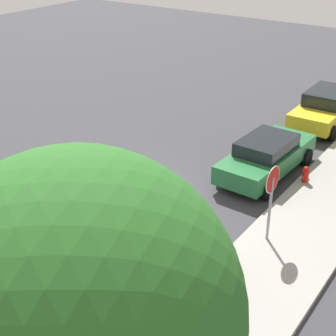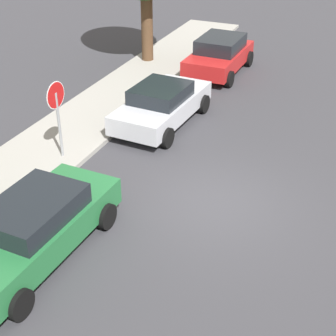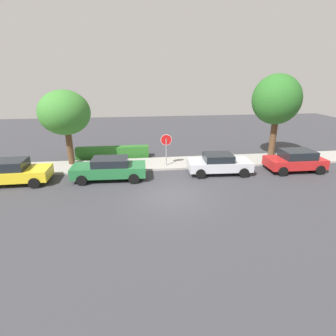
% 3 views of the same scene
% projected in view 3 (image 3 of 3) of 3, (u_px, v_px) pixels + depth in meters
% --- Properties ---
extents(ground_plane, '(60.00, 60.00, 0.00)m').
position_uv_depth(ground_plane, '(171.00, 196.00, 14.48)').
color(ground_plane, '#38383D').
extents(sidewalk_curb, '(32.00, 2.72, 0.14)m').
position_uv_depth(sidewalk_curb, '(161.00, 164.00, 19.59)').
color(sidewalk_curb, '#9E9B93').
rests_on(sidewalk_curb, ground_plane).
extents(stop_sign, '(0.78, 0.08, 2.42)m').
position_uv_depth(stop_sign, '(166.00, 145.00, 18.46)').
color(stop_sign, gray).
rests_on(stop_sign, ground_plane).
extents(parked_car_silver, '(4.28, 2.18, 1.37)m').
position_uv_depth(parked_car_silver, '(219.00, 163.00, 17.62)').
color(parked_car_silver, silver).
rests_on(parked_car_silver, ground_plane).
extents(parked_car_green, '(4.66, 2.08, 1.42)m').
position_uv_depth(parked_car_green, '(109.00, 168.00, 16.57)').
color(parked_car_green, '#236B38').
rests_on(parked_car_green, ground_plane).
extents(parked_car_red, '(3.91, 2.08, 1.47)m').
position_uv_depth(parked_car_red, '(295.00, 160.00, 18.08)').
color(parked_car_red, red).
rests_on(parked_car_red, ground_plane).
extents(parked_car_yellow, '(4.27, 2.04, 1.51)m').
position_uv_depth(parked_car_yellow, '(11.00, 172.00, 15.87)').
color(parked_car_yellow, yellow).
rests_on(parked_car_yellow, ground_plane).
extents(street_tree_near_corner, '(3.62, 3.62, 6.46)m').
position_uv_depth(street_tree_near_corner, '(276.00, 100.00, 19.86)').
color(street_tree_near_corner, '#513823').
rests_on(street_tree_near_corner, ground_plane).
extents(street_tree_mid_block, '(3.54, 3.54, 5.40)m').
position_uv_depth(street_tree_mid_block, '(65.00, 113.00, 18.25)').
color(street_tree_mid_block, '#513823').
rests_on(street_tree_mid_block, ground_plane).
extents(fire_hydrant, '(0.30, 0.22, 0.72)m').
position_uv_depth(fire_hydrant, '(111.00, 167.00, 18.06)').
color(fire_hydrant, red).
rests_on(fire_hydrant, ground_plane).
extents(front_yard_hedge, '(5.71, 0.74, 0.94)m').
position_uv_depth(front_yard_hedge, '(113.00, 152.00, 20.96)').
color(front_yard_hedge, '#286623').
rests_on(front_yard_hedge, ground_plane).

